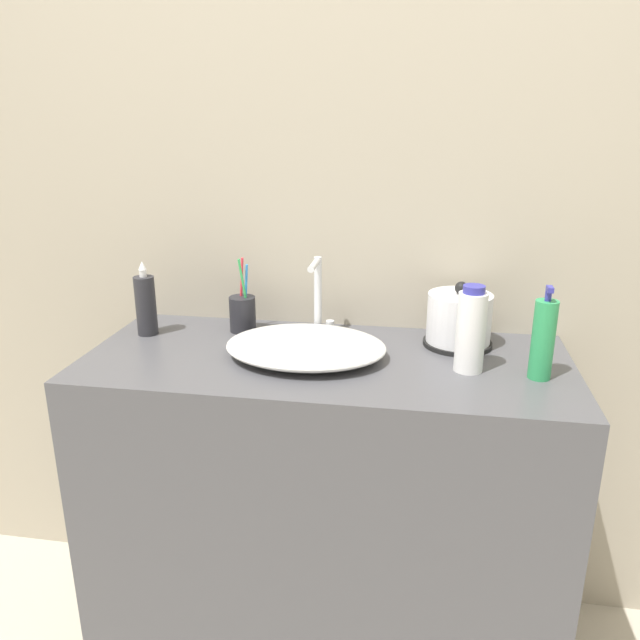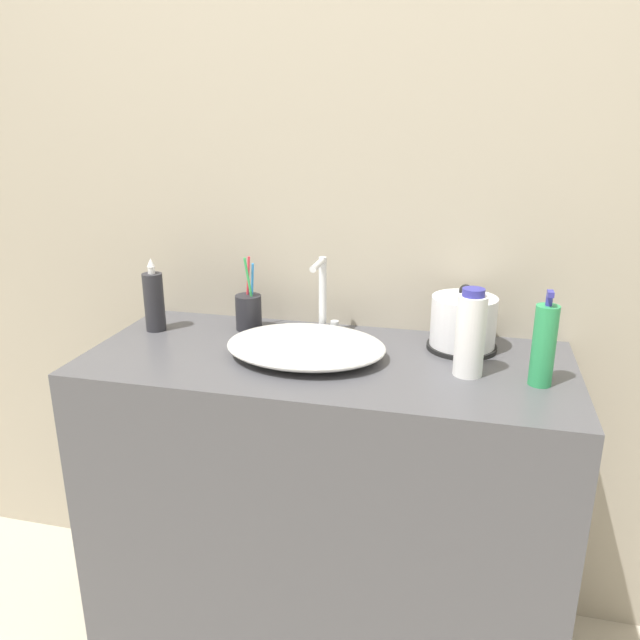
% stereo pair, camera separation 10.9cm
% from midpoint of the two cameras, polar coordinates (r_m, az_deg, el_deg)
% --- Properties ---
extents(wall_back, '(6.00, 0.04, 2.60)m').
position_cam_midpoint_polar(wall_back, '(1.78, 4.55, 11.87)').
color(wall_back, '#ADA38E').
rests_on(wall_back, ground_plane).
extents(vanity_counter, '(1.24, 0.54, 0.91)m').
position_cam_midpoint_polar(vanity_counter, '(1.82, 2.30, -16.84)').
color(vanity_counter, '#4C4C51').
rests_on(vanity_counter, ground_plane).
extents(sink_basin, '(0.41, 0.32, 0.06)m').
position_cam_midpoint_polar(sink_basin, '(1.59, 0.66, -2.41)').
color(sink_basin, white).
rests_on(sink_basin, vanity_counter).
extents(faucet, '(0.06, 0.12, 0.22)m').
position_cam_midpoint_polar(faucet, '(1.72, 2.13, 2.36)').
color(faucet, silver).
rests_on(faucet, vanity_counter).
extents(electric_kettle, '(0.18, 0.18, 0.18)m').
position_cam_midpoint_polar(electric_kettle, '(1.69, 14.77, -0.48)').
color(electric_kettle, black).
rests_on(electric_kettle, vanity_counter).
extents(toothbrush_cup, '(0.07, 0.07, 0.22)m').
position_cam_midpoint_polar(toothbrush_cup, '(1.80, -4.81, 0.78)').
color(toothbrush_cup, '#232328').
rests_on(toothbrush_cup, vanity_counter).
extents(lotion_bottle, '(0.05, 0.05, 0.23)m').
position_cam_midpoint_polar(lotion_bottle, '(1.51, 21.76, -2.16)').
color(lotion_bottle, '#2D9956').
rests_on(lotion_bottle, vanity_counter).
extents(shampoo_bottle, '(0.07, 0.07, 0.21)m').
position_cam_midpoint_polar(shampoo_bottle, '(1.52, 15.60, -1.27)').
color(shampoo_bottle, white).
rests_on(shampoo_bottle, vanity_counter).
extents(mouthwash_bottle, '(0.06, 0.06, 0.21)m').
position_cam_midpoint_polar(mouthwash_bottle, '(1.82, -13.28, 1.70)').
color(mouthwash_bottle, '#28282D').
rests_on(mouthwash_bottle, vanity_counter).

